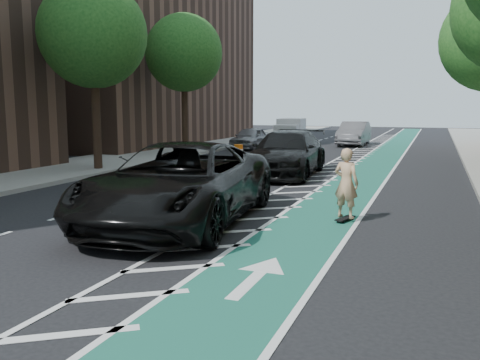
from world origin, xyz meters
The scene contains 19 objects.
ground centered at (0.00, 0.00, 0.00)m, with size 120.00×120.00×0.00m, color black.
bike_lane centered at (3.00, 10.00, 0.01)m, with size 2.00×90.00×0.01m, color #1B604C.
buffer_strip centered at (1.50, 10.00, 0.01)m, with size 1.40×90.00×0.01m, color silver.
sidewalk_left centered at (-9.50, 10.00, 0.07)m, with size 5.00×90.00×0.15m, color gray.
curb_right centered at (7.05, 10.00, 0.08)m, with size 0.12×90.00×0.16m, color gray.
curb_left centered at (-7.05, 10.00, 0.08)m, with size 0.12×90.00×0.16m, color gray.
building_left_far centered at (-17.50, 24.00, 9.00)m, with size 14.00×22.00×18.00m, color brown.
tree_l_c centered at (-7.90, 8.00, 5.77)m, with size 4.20×4.20×7.90m.
tree_l_d centered at (-7.90, 16.00, 5.77)m, with size 4.20×4.20×7.90m.
skateboard centered at (3.70, 1.98, 0.08)m, with size 0.41×0.76×0.10m.
skateboarder centered at (3.70, 1.98, 0.96)m, with size 0.63×0.41×1.72m, color tan.
suv_near centered at (-0.05, 0.42, 0.97)m, with size 3.23×7.01×1.95m, color black.
suv_far centered at (0.00, 9.65, 0.90)m, with size 2.53×6.23×1.81m, color black.
car_silver centered at (-5.71, 21.01, 0.72)m, with size 1.69×4.20×1.43m, color gray.
car_grey centered at (0.20, 26.57, 0.85)m, with size 1.79×5.14×1.69m, color #5B5C60.
box_truck centered at (-5.40, 29.72, 0.82)m, with size 2.23×4.40×1.78m.
barrel_a centered at (-2.54, 4.63, 0.45)m, with size 0.69×0.69×0.94m.
barrel_b centered at (-1.80, 14.00, 0.44)m, with size 0.68×0.68×0.92m.
barrel_c centered at (-4.00, 14.50, 0.38)m, with size 0.59×0.59×0.80m.
Camera 1 is at (5.68, -10.39, 2.84)m, focal length 38.00 mm.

